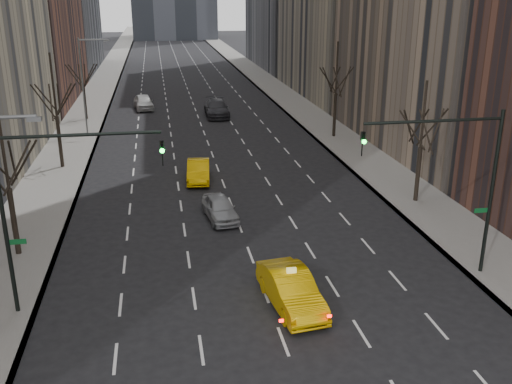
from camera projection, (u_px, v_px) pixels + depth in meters
name	position (u px, v px, depth m)	size (l,w,h in m)	color
sidewalk_left	(99.00, 92.00, 78.20)	(4.50, 320.00, 0.15)	slate
sidewalk_right	(273.00, 88.00, 82.17)	(4.50, 320.00, 0.15)	slate
tree_lw_b	(9.00, 189.00, 28.70)	(3.36, 3.50, 7.82)	black
tree_lw_c	(57.00, 118.00, 43.46)	(3.36, 3.50, 8.74)	black
tree_lw_d	(83.00, 87.00, 60.35)	(3.36, 3.50, 7.36)	black
tree_rw_b	(420.00, 148.00, 36.31)	(3.36, 3.50, 7.82)	black
tree_rw_c	(336.00, 95.00, 52.93)	(3.36, 3.50, 8.74)	black
traffic_mast_left	(44.00, 191.00, 23.00)	(6.69, 0.39, 8.00)	black
traffic_mast_right	(461.00, 169.00, 25.95)	(6.69, 0.39, 8.00)	black
streetlight_far	(86.00, 76.00, 53.35)	(2.83, 0.22, 9.00)	slate
taxi_sedan	(291.00, 289.00, 24.87)	(1.73, 4.97, 1.64)	#D7A204
silver_sedan_ahead	(220.00, 208.00, 34.57)	(1.68, 4.17, 1.42)	#94969B
far_taxi	(198.00, 171.00, 41.62)	(1.59, 4.57, 1.51)	#FFBF05
far_suv_grey	(217.00, 108.00, 63.25)	(2.50, 6.16, 1.79)	#2B2B30
far_car_white	(144.00, 102.00, 67.10)	(2.01, 5.00, 1.70)	silver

